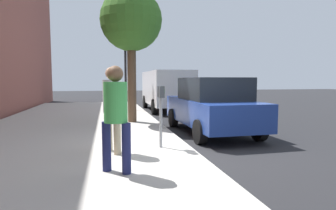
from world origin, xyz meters
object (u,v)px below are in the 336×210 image
parking_meter (161,103)px  parked_van_far (166,88)px  pedestrian_bystander (116,110)px  parked_sedan_near (211,105)px  street_tree (131,22)px  traffic_signal (127,63)px  pedestrian_at_meter (112,102)px

parking_meter → parked_van_far: bearing=-12.7°
parking_meter → pedestrian_bystander: size_ratio=0.79×
parked_sedan_near → street_tree: bearing=48.5°
street_tree → traffic_signal: (4.34, -0.17, -1.23)m
parking_meter → pedestrian_bystander: (-1.57, 1.06, 0.04)m
pedestrian_bystander → parked_sedan_near: pedestrian_bystander is taller
parked_van_far → street_tree: (-4.88, 2.33, 2.55)m
pedestrian_bystander → parked_van_far: parked_van_far is taller
parked_sedan_near → street_tree: (2.06, 2.33, 2.91)m
street_tree → pedestrian_at_meter: bearing=169.7°
pedestrian_at_meter → traffic_signal: bearing=58.9°
traffic_signal → street_tree: bearing=177.8°
parked_sedan_near → street_tree: size_ratio=0.92×
parked_van_far → street_tree: bearing=154.5°
parked_van_far → traffic_signal: bearing=104.1°
parking_meter → parked_sedan_near: parked_sedan_near is taller
pedestrian_at_meter → traffic_signal: traffic_signal is taller
traffic_signal → pedestrian_at_meter: bearing=173.7°
parking_meter → pedestrian_bystander: 1.90m
traffic_signal → pedestrian_bystander: bearing=174.7°
parked_sedan_near → traffic_signal: 6.96m
street_tree → parked_sedan_near: bearing=-131.5°
pedestrian_bystander → traffic_signal: (10.08, -0.94, 1.37)m
pedestrian_at_meter → parked_van_far: bearing=46.6°
parked_sedan_near → traffic_signal: size_ratio=1.23×
parking_meter → parked_van_far: size_ratio=0.27×
pedestrian_bystander → traffic_signal: bearing=29.6°
street_tree → traffic_signal: size_ratio=1.34×
pedestrian_at_meter → street_tree: 5.17m
traffic_signal → parking_meter: bearing=-179.2°
parked_sedan_near → traffic_signal: traffic_signal is taller
parking_meter → parked_sedan_near: size_ratio=0.32×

